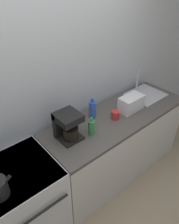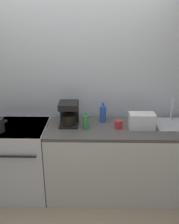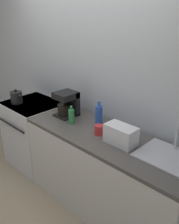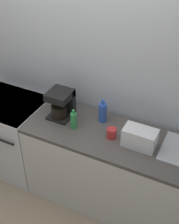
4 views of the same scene
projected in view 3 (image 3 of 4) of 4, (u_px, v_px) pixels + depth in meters
The scene contains 11 objects.
ground_plane at pixel (46, 193), 2.99m from camera, with size 12.00×12.00×0.00m, color tan.
wall_back at pixel (87, 77), 2.94m from camera, with size 8.00×0.05×2.60m.
stove at pixel (35, 133), 3.43m from camera, with size 0.73×0.67×0.90m.
counter_block at pixel (106, 174), 2.61m from camera, with size 1.83×0.63×0.90m.
kettle at pixel (16, 97), 3.24m from camera, with size 0.19×0.15×0.19m.
toaster at pixel (121, 135), 2.27m from camera, with size 0.29×0.16×0.18m.
coffee_maker at pixel (67, 103), 2.84m from camera, with size 0.22×0.24×0.28m.
sink_tray at pixel (166, 155), 2.10m from camera, with size 0.45×0.40×0.28m.
bottle_green at pixel (71, 116), 2.66m from camera, with size 0.06×0.06×0.20m.
bottle_blue at pixel (99, 114), 2.66m from camera, with size 0.08×0.08×0.25m.
cup_red at pixel (99, 130), 2.45m from camera, with size 0.09×0.09×0.10m.
Camera 3 is at (2.03, -1.33, 2.07)m, focal length 40.00 mm.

